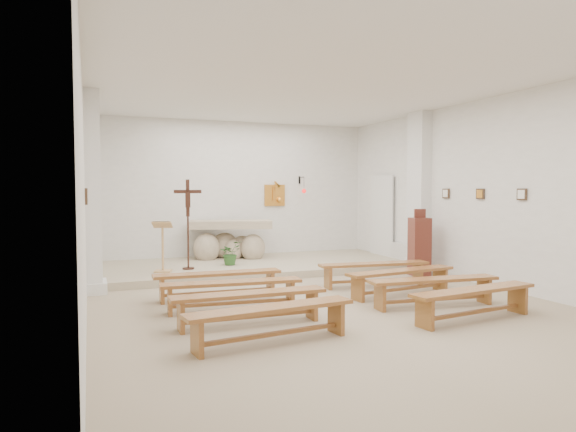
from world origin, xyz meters
name	(u,v)px	position (x,y,z in m)	size (l,w,h in m)	color
ground	(317,300)	(0.00, 0.00, 0.00)	(7.00, 10.00, 0.00)	tan
wall_left	(85,193)	(-3.49, 0.00, 1.75)	(0.02, 10.00, 3.50)	white
wall_right	(489,192)	(3.49, 0.00, 1.75)	(0.02, 10.00, 3.50)	white
wall_back	(235,191)	(0.00, 4.99, 1.75)	(7.00, 0.02, 3.50)	white
ceiling	(318,83)	(0.00, 0.00, 3.49)	(7.00, 10.00, 0.02)	silver
sanctuary_platform	(253,266)	(0.00, 3.50, 0.07)	(6.98, 3.00, 0.15)	tan
pilaster_left	(93,193)	(-3.37, 2.00, 1.75)	(0.26, 0.55, 3.50)	white
pilaster_right	(419,192)	(3.37, 2.00, 1.75)	(0.26, 0.55, 3.50)	white
gold_wall_relief	(275,195)	(1.05, 4.96, 1.65)	(0.55, 0.04, 0.55)	gold
sanctuary_lamp	(303,189)	(1.75, 4.71, 1.81)	(0.11, 0.36, 0.44)	black
station_frame_left_front	(86,196)	(-3.47, -0.80, 1.72)	(0.03, 0.20, 0.20)	#3F2C1B
station_frame_left_mid	(86,195)	(-3.47, 0.20, 1.72)	(0.03, 0.20, 0.20)	#3F2C1B
station_frame_left_rear	(87,195)	(-3.47, 1.20, 1.72)	(0.03, 0.20, 0.20)	#3F2C1B
station_frame_right_front	(522,194)	(3.47, -0.80, 1.72)	(0.03, 0.20, 0.20)	#3F2C1B
station_frame_right_mid	(480,194)	(3.47, 0.20, 1.72)	(0.03, 0.20, 0.20)	#3F2C1B
station_frame_right_rear	(446,193)	(3.47, 1.20, 1.72)	(0.03, 0.20, 0.20)	#3F2C1B
radiator_left	(91,271)	(-3.43, 2.70, 0.27)	(0.10, 0.85, 0.52)	silver
radiator_right	(402,254)	(3.43, 2.70, 0.27)	(0.10, 0.85, 0.52)	silver
altar	(230,242)	(-0.29, 4.41, 0.53)	(2.06, 1.23, 1.00)	beige
lectern	(163,246)	(-2.08, 2.88, 0.67)	(0.44, 0.40, 1.05)	tan
crucifix_stand	(188,217)	(-1.54, 3.08, 1.22)	(0.56, 0.24, 1.86)	#331A10
potted_plant	(230,253)	(-0.57, 3.34, 0.41)	(0.47, 0.41, 0.52)	#2B5A24
donation_pedestal	(419,246)	(3.00, 1.43, 0.62)	(0.44, 0.44, 1.40)	maroon
bench_left_front	(218,279)	(-1.48, 0.71, 0.33)	(2.11, 0.40, 0.44)	olive
bench_right_front	(374,269)	(1.48, 0.71, 0.33)	(2.12, 0.56, 0.44)	olive
bench_left_second	(232,288)	(-1.48, -0.18, 0.33)	(2.12, 0.51, 0.44)	olive
bench_right_second	(401,276)	(1.48, -0.18, 0.33)	(2.12, 0.60, 0.44)	olive
bench_left_third	(249,300)	(-1.48, -1.06, 0.33)	(2.10, 0.35, 0.44)	olive
bench_right_third	(434,285)	(1.48, -1.06, 0.33)	(2.12, 0.53, 0.44)	olive
bench_left_fourth	(272,316)	(-1.48, -1.94, 0.33)	(2.12, 0.60, 0.44)	olive
bench_right_fourth	(474,296)	(1.48, -1.94, 0.33)	(2.12, 0.59, 0.44)	olive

